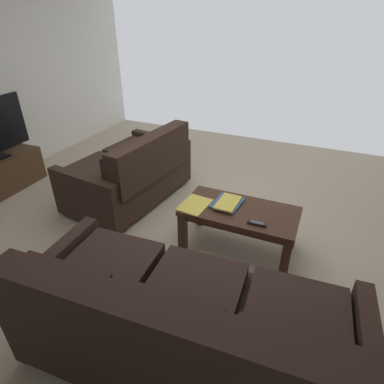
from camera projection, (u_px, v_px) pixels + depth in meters
ground_plane at (203, 226)px, 3.35m from camera, size 5.84×5.60×0.01m
sofa_main at (183, 328)px, 1.84m from camera, size 2.05×1.00×0.88m
loveseat_near at (132, 172)px, 3.65m from camera, size 1.03×1.52×0.85m
coffee_table at (239, 216)px, 2.86m from camera, size 1.02×0.53×0.43m
book_stack at (227, 203)px, 2.89m from camera, size 0.27×0.33×0.04m
tv_remote at (257, 223)px, 2.62m from camera, size 0.16×0.05×0.02m
loose_magazine at (195, 205)px, 2.89m from camera, size 0.26×0.34×0.01m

